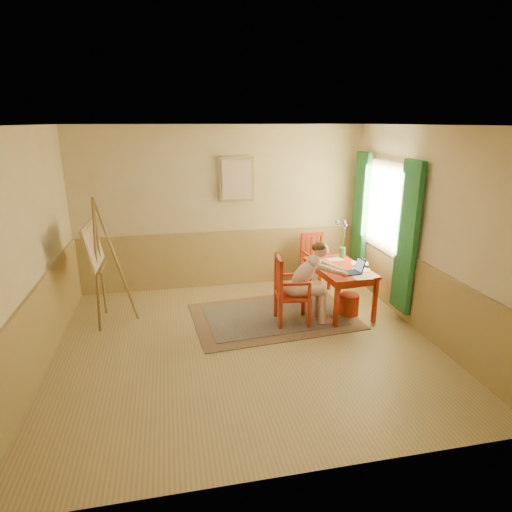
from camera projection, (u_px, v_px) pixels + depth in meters
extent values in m
cube|color=tan|center=(246.00, 345.00, 5.69)|extent=(5.00, 4.50, 0.02)
cube|color=white|center=(244.00, 124.00, 4.84)|extent=(5.00, 4.50, 0.02)
cube|color=#D6B482|center=(222.00, 209.00, 7.37)|extent=(5.00, 0.02, 2.80)
cube|color=#D6B482|center=(299.00, 325.00, 3.15)|extent=(5.00, 0.02, 2.80)
cube|color=#D6B482|center=(26.00, 256.00, 4.78)|extent=(0.02, 4.50, 2.80)
cube|color=#D6B482|center=(428.00, 233.00, 5.74)|extent=(0.02, 4.50, 2.80)
cube|color=tan|center=(224.00, 258.00, 7.62)|extent=(5.00, 0.04, 1.00)
cube|color=tan|center=(41.00, 327.00, 5.06)|extent=(0.04, 4.50, 1.00)
cube|color=tan|center=(418.00, 295.00, 6.01)|extent=(0.04, 4.50, 1.00)
cube|color=white|center=(387.00, 207.00, 6.72)|extent=(0.02, 1.00, 1.30)
cube|color=tan|center=(386.00, 207.00, 6.71)|extent=(0.03, 1.12, 1.42)
cube|color=#2F7C3F|center=(407.00, 238.00, 6.06)|extent=(0.08, 0.45, 2.20)
cube|color=#2F7C3F|center=(360.00, 216.00, 7.52)|extent=(0.08, 0.45, 2.20)
cube|color=tan|center=(236.00, 179.00, 7.22)|extent=(0.60, 0.04, 0.76)
cube|color=beige|center=(237.00, 180.00, 7.20)|extent=(0.50, 0.02, 0.66)
cube|color=#8C7251|center=(273.00, 316.00, 6.48)|extent=(2.53, 1.80, 0.01)
cube|color=black|center=(273.00, 316.00, 6.48)|extent=(2.10, 1.37, 0.01)
cube|color=red|center=(339.00, 268.00, 6.53)|extent=(0.83, 1.26, 0.04)
cube|color=red|center=(339.00, 272.00, 6.55)|extent=(0.72, 1.15, 0.10)
cube|color=red|center=(336.00, 306.00, 6.04)|extent=(0.06, 0.06, 0.68)
cube|color=red|center=(375.00, 301.00, 6.22)|extent=(0.06, 0.06, 0.68)
cube|color=red|center=(306.00, 279.00, 7.05)|extent=(0.06, 0.06, 0.68)
cube|color=red|center=(340.00, 276.00, 7.22)|extent=(0.06, 0.06, 0.68)
cube|color=red|center=(292.00, 295.00, 6.17)|extent=(0.51, 0.49, 0.05)
cube|color=red|center=(280.00, 316.00, 6.02)|extent=(0.06, 0.06, 0.41)
cube|color=red|center=(309.00, 315.00, 6.07)|extent=(0.06, 0.06, 0.41)
cube|color=red|center=(276.00, 305.00, 6.40)|extent=(0.06, 0.06, 0.41)
cube|color=red|center=(303.00, 303.00, 6.45)|extent=(0.06, 0.06, 0.41)
cube|color=red|center=(281.00, 281.00, 5.86)|extent=(0.06, 0.06, 0.56)
cube|color=red|center=(276.00, 271.00, 6.24)|extent=(0.06, 0.06, 0.56)
cube|color=red|center=(279.00, 259.00, 5.98)|extent=(0.09, 0.45, 0.06)
cube|color=red|center=(280.00, 280.00, 5.96)|extent=(0.03, 0.05, 0.46)
cube|color=red|center=(278.00, 277.00, 6.06)|extent=(0.03, 0.05, 0.46)
cube|color=red|center=(277.00, 275.00, 6.15)|extent=(0.03, 0.05, 0.46)
cube|color=red|center=(296.00, 284.00, 5.90)|extent=(0.42, 0.07, 0.04)
cube|color=red|center=(309.00, 291.00, 5.96)|extent=(0.04, 0.04, 0.22)
cube|color=red|center=(290.00, 274.00, 6.28)|extent=(0.42, 0.07, 0.04)
cube|color=red|center=(303.00, 281.00, 6.34)|extent=(0.04, 0.04, 0.22)
cube|color=red|center=(315.00, 265.00, 7.55)|extent=(0.45, 0.47, 0.04)
cube|color=red|center=(301.00, 274.00, 7.74)|extent=(0.05, 0.05, 0.39)
cube|color=red|center=(310.00, 281.00, 7.38)|extent=(0.05, 0.05, 0.39)
cube|color=red|center=(320.00, 272.00, 7.84)|extent=(0.05, 0.05, 0.39)
cube|color=red|center=(329.00, 279.00, 7.48)|extent=(0.05, 0.05, 0.39)
cube|color=red|center=(302.00, 248.00, 7.59)|extent=(0.05, 0.05, 0.52)
cube|color=red|center=(321.00, 246.00, 7.69)|extent=(0.05, 0.05, 0.52)
cube|color=red|center=(312.00, 234.00, 7.57)|extent=(0.42, 0.08, 0.06)
cube|color=red|center=(307.00, 248.00, 7.62)|extent=(0.04, 0.03, 0.43)
cube|color=red|center=(312.00, 248.00, 7.64)|extent=(0.04, 0.03, 0.43)
cube|color=red|center=(317.00, 247.00, 7.67)|extent=(0.04, 0.03, 0.43)
cube|color=red|center=(306.00, 254.00, 7.43)|extent=(0.07, 0.39, 0.03)
cube|color=red|center=(310.00, 263.00, 7.29)|extent=(0.04, 0.04, 0.21)
cube|color=red|center=(326.00, 252.00, 7.53)|extent=(0.07, 0.39, 0.03)
cube|color=red|center=(330.00, 261.00, 7.39)|extent=(0.04, 0.04, 0.21)
ellipsoid|color=beige|center=(293.00, 289.00, 6.12)|extent=(0.30, 0.37, 0.22)
cylinder|color=beige|center=(309.00, 291.00, 6.06)|extent=(0.44, 0.19, 0.15)
cylinder|color=beige|center=(306.00, 286.00, 6.23)|extent=(0.44, 0.19, 0.15)
cylinder|color=beige|center=(322.00, 307.00, 6.17)|extent=(0.12, 0.12, 0.49)
cylinder|color=beige|center=(319.00, 302.00, 6.33)|extent=(0.12, 0.12, 0.49)
cube|color=beige|center=(325.00, 322.00, 6.25)|extent=(0.21, 0.10, 0.07)
cube|color=beige|center=(322.00, 316.00, 6.41)|extent=(0.21, 0.10, 0.07)
ellipsoid|color=beige|center=(304.00, 274.00, 6.07)|extent=(0.49, 0.32, 0.51)
ellipsoid|color=beige|center=(314.00, 261.00, 6.03)|extent=(0.22, 0.31, 0.18)
sphere|color=beige|center=(322.00, 250.00, 6.00)|extent=(0.21, 0.21, 0.20)
ellipsoid|color=#53351B|center=(321.00, 246.00, 5.98)|extent=(0.20, 0.21, 0.14)
sphere|color=#53351B|center=(315.00, 247.00, 5.97)|extent=(0.11, 0.11, 0.10)
cylinder|color=beige|center=(323.00, 268.00, 5.92)|extent=(0.23, 0.13, 0.15)
cylinder|color=beige|center=(338.00, 272.00, 5.99)|extent=(0.29, 0.12, 0.17)
sphere|color=beige|center=(330.00, 270.00, 5.93)|extent=(0.09, 0.09, 0.09)
sphere|color=beige|center=(345.00, 274.00, 6.05)|extent=(0.08, 0.08, 0.07)
cylinder|color=beige|center=(318.00, 261.00, 6.19)|extent=(0.22, 0.09, 0.15)
cylinder|color=beige|center=(333.00, 266.00, 6.23)|extent=(0.30, 0.16, 0.17)
sphere|color=beige|center=(324.00, 263.00, 6.22)|extent=(0.09, 0.09, 0.09)
sphere|color=beige|center=(341.00, 270.00, 6.23)|extent=(0.08, 0.08, 0.07)
cube|color=#1E2338|center=(349.00, 273.00, 6.21)|extent=(0.32, 0.25, 0.02)
cube|color=#2D3342|center=(349.00, 273.00, 6.21)|extent=(0.28, 0.20, 0.00)
cube|color=#1E2338|center=(360.00, 265.00, 6.23)|extent=(0.09, 0.22, 0.20)
cube|color=#99BFF2|center=(359.00, 265.00, 6.23)|extent=(0.07, 0.18, 0.16)
cube|color=white|center=(363.00, 277.00, 6.05)|extent=(0.26, 0.19, 0.00)
cube|color=white|center=(360.00, 263.00, 6.66)|extent=(0.31, 0.27, 0.00)
cube|color=white|center=(334.00, 259.00, 6.85)|extent=(0.28, 0.22, 0.00)
cube|color=white|center=(361.00, 270.00, 6.36)|extent=(0.32, 0.28, 0.00)
cylinder|color=#3F724C|center=(342.00, 252.00, 6.94)|extent=(0.12, 0.12, 0.16)
cylinder|color=#3F7233|center=(340.00, 235.00, 6.90)|extent=(0.09, 0.12, 0.43)
sphere|color=#728CD8|center=(337.00, 222.00, 6.88)|extent=(0.08, 0.08, 0.07)
cylinder|color=#3F7233|center=(344.00, 236.00, 6.81)|extent=(0.05, 0.10, 0.46)
sphere|color=pink|center=(345.00, 223.00, 6.70)|extent=(0.05, 0.05, 0.05)
cylinder|color=#3F7233|center=(343.00, 239.00, 6.90)|extent=(0.02, 0.05, 0.34)
sphere|color=pink|center=(344.00, 228.00, 6.86)|extent=(0.06, 0.06, 0.05)
cylinder|color=#3F7233|center=(344.00, 237.00, 6.80)|extent=(0.05, 0.14, 0.42)
sphere|color=#728CD8|center=(345.00, 225.00, 6.67)|extent=(0.07, 0.07, 0.06)
cylinder|color=#3F7233|center=(344.00, 237.00, 6.92)|extent=(0.08, 0.11, 0.38)
sphere|color=pink|center=(346.00, 225.00, 6.91)|extent=(0.06, 0.06, 0.05)
cylinder|color=#3F7233|center=(344.00, 237.00, 6.90)|extent=(0.05, 0.06, 0.38)
sphere|color=pink|center=(345.00, 225.00, 6.87)|extent=(0.06, 0.06, 0.05)
cylinder|color=#3F7233|center=(344.00, 235.00, 6.92)|extent=(0.06, 0.12, 0.43)
sphere|color=#728CD8|center=(345.00, 221.00, 6.91)|extent=(0.06, 0.06, 0.05)
cylinder|color=red|center=(349.00, 304.00, 6.52)|extent=(0.39, 0.39, 0.33)
cylinder|color=olive|center=(96.00, 265.00, 5.91)|extent=(0.10, 0.34, 1.86)
cylinder|color=olive|center=(100.00, 259.00, 6.20)|extent=(0.09, 0.34, 1.86)
cylinder|color=olive|center=(117.00, 261.00, 6.10)|extent=(0.49, 0.05, 1.87)
cylinder|color=olive|center=(97.00, 267.00, 6.07)|extent=(0.04, 0.52, 0.03)
cube|color=olive|center=(101.00, 267.00, 6.08)|extent=(0.07, 0.56, 0.03)
cube|color=tan|center=(93.00, 245.00, 5.97)|extent=(0.16, 0.83, 0.62)
cube|color=beige|center=(94.00, 245.00, 5.98)|extent=(0.12, 0.74, 0.54)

